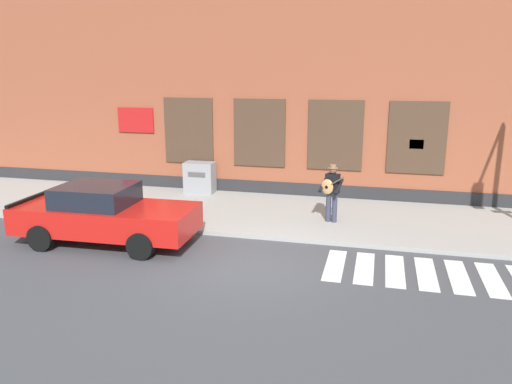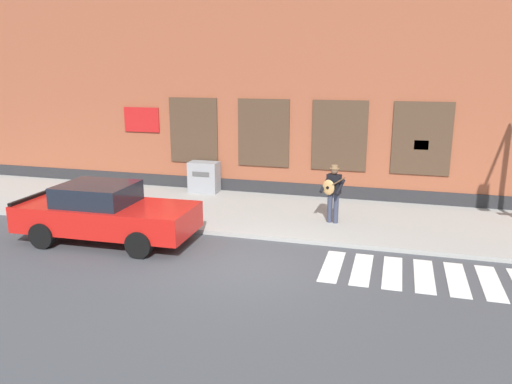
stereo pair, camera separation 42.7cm
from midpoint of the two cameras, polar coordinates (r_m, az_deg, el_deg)
name	(u,v)px [view 1 (the left image)]	position (r m, az deg, el deg)	size (l,w,h in m)	color
ground_plane	(249,266)	(11.62, -1.86, -8.40)	(160.00, 160.00, 0.00)	#424449
sidewalk	(283,214)	(15.34, 2.31, -2.58)	(28.00, 4.54, 0.12)	#9E9E99
building_backdrop	(307,79)	(18.91, 5.16, 12.69)	(28.00, 4.06, 8.05)	brown
crosswalk	(458,276)	(11.80, 21.17, -9.00)	(5.78, 1.90, 0.01)	silver
red_car	(104,214)	(13.48, -17.81, -2.44)	(4.65, 2.08, 1.53)	red
busker	(331,190)	(14.27, 7.77, 0.26)	(0.72, 0.66, 1.67)	#33384C
utility_box	(200,177)	(17.82, -7.13, 1.67)	(1.05, 0.63, 1.09)	gray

